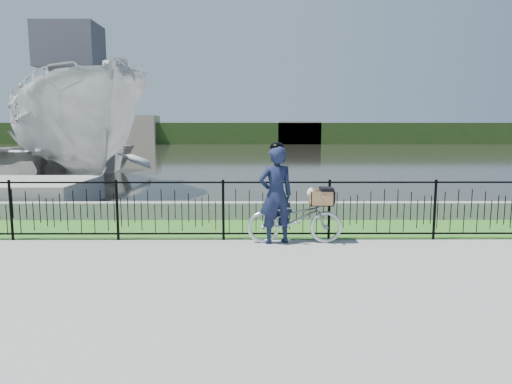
{
  "coord_description": "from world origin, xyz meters",
  "views": [
    {
      "loc": [
        -0.43,
        -6.87,
        2.08
      ],
      "look_at": [
        -0.39,
        1.0,
        1.0
      ],
      "focal_mm": 32.0,
      "sensor_mm": 36.0,
      "label": 1
    }
  ],
  "objects_px": {
    "boat_far": "(36,154)",
    "cyclist": "(276,194)",
    "bicycle_rig": "(295,218)",
    "boat_near": "(74,128)"
  },
  "relations": [
    {
      "from": "boat_near",
      "to": "boat_far",
      "type": "relative_size",
      "value": 0.94
    },
    {
      "from": "boat_far",
      "to": "bicycle_rig",
      "type": "bearing_deg",
      "value": -48.14
    },
    {
      "from": "boat_far",
      "to": "boat_near",
      "type": "bearing_deg",
      "value": -39.44
    },
    {
      "from": "boat_near",
      "to": "boat_far",
      "type": "distance_m",
      "value": 3.35
    },
    {
      "from": "cyclist",
      "to": "boat_near",
      "type": "xyz_separation_m",
      "value": [
        -7.2,
        9.16,
        1.24
      ]
    },
    {
      "from": "bicycle_rig",
      "to": "boat_far",
      "type": "xyz_separation_m",
      "value": [
        -10.0,
        11.16,
        0.57
      ]
    },
    {
      "from": "bicycle_rig",
      "to": "cyclist",
      "type": "xyz_separation_m",
      "value": [
        -0.36,
        -0.0,
        0.44
      ]
    },
    {
      "from": "bicycle_rig",
      "to": "boat_near",
      "type": "xyz_separation_m",
      "value": [
        -7.57,
        9.16,
        1.68
      ]
    },
    {
      "from": "boat_far",
      "to": "cyclist",
      "type": "bearing_deg",
      "value": -49.2
    },
    {
      "from": "cyclist",
      "to": "boat_near",
      "type": "bearing_deg",
      "value": 128.17
    }
  ]
}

